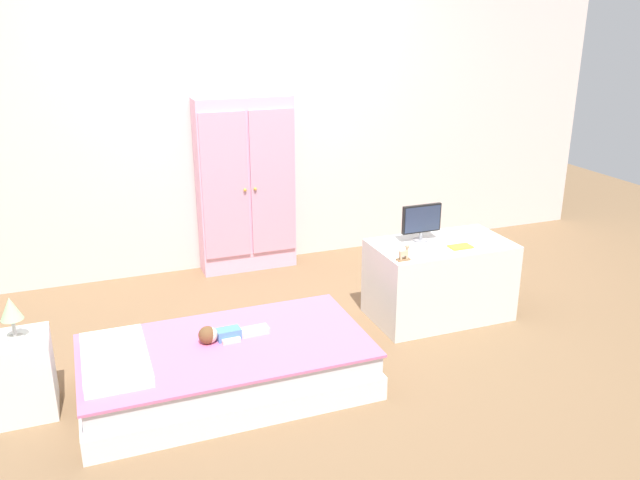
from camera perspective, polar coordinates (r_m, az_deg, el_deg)
name	(u,v)px	position (r m, az deg, el deg)	size (l,w,h in m)	color
ground_plane	(313,348)	(4.08, -0.64, -9.44)	(10.00, 10.00, 0.02)	brown
back_wall	(241,95)	(5.12, -6.96, 12.46)	(6.40, 0.05, 2.70)	silver
bed	(227,367)	(3.64, -8.18, -10.94)	(1.54, 0.83, 0.27)	white
pillow	(115,359)	(3.50, -17.52, -9.90)	(0.32, 0.59, 0.06)	white
doll	(221,334)	(3.60, -8.70, -8.16)	(0.39, 0.14, 0.10)	#4C84C6
nightstand	(22,376)	(3.70, -24.63, -10.76)	(0.30, 0.30, 0.42)	white
table_lamp	(11,310)	(3.54, -25.46, -5.60)	(0.11, 0.11, 0.22)	#B7B2AD
wardrobe	(246,185)	(5.09, -6.50, 4.78)	(0.75, 0.25, 1.36)	#EFADCC
tv_stand	(439,280)	(4.43, 10.41, -3.44)	(0.91, 0.52, 0.52)	silver
tv_monitor	(422,220)	(4.31, 8.90, 1.72)	(0.28, 0.10, 0.25)	#99999E
rocking_horse_toy	(404,253)	(3.99, 7.41, -1.16)	(0.08, 0.04, 0.10)	#8E6642
book_yellow	(460,247)	(4.28, 12.21, -0.58)	(0.15, 0.09, 0.01)	gold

